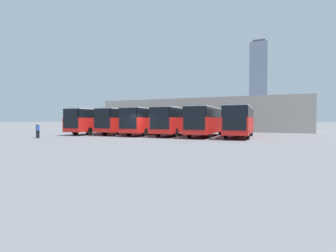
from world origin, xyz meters
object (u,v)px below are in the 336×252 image
object	(u,v)px
bus_2	(176,120)
bus_4	(126,120)
bus_5	(98,120)
bus_0	(240,120)
pedestrian	(38,130)
bus_3	(149,120)
bus_1	(206,120)

from	to	relation	value
bus_2	bus_4	distance (m)	7.65
bus_2	bus_5	world-z (taller)	same
bus_0	pedestrian	size ratio (longest dim) A/B	6.99
bus_3	bus_4	bearing A→B (deg)	-10.04
bus_4	pedestrian	distance (m)	11.53
bus_2	bus_3	distance (m)	3.82
bus_4	pedestrian	world-z (taller)	bus_4
bus_2	bus_4	world-z (taller)	same
bus_2	bus_3	xyz separation A→B (m)	(3.82, 0.03, 0.00)
bus_1	bus_2	world-z (taller)	same
bus_0	bus_3	xyz separation A→B (m)	(11.46, -0.09, 0.00)
bus_4	pedestrian	xyz separation A→B (m)	(3.81, 10.83, -1.00)
bus_0	bus_5	bearing A→B (deg)	-1.99
bus_4	bus_0	bearing A→B (deg)	174.65
pedestrian	bus_3	bearing A→B (deg)	-23.79
bus_2	bus_4	size ratio (longest dim) A/B	1.00
bus_0	bus_2	world-z (taller)	same
bus_1	bus_5	world-z (taller)	same
bus_5	bus_2	bearing A→B (deg)	179.53
bus_0	bus_5	distance (m)	19.10
bus_4	bus_3	bearing A→B (deg)	169.96
bus_5	pedestrian	bearing A→B (deg)	86.76
bus_2	bus_5	size ratio (longest dim) A/B	1.00
bus_0	bus_2	distance (m)	7.64
bus_0	bus_1	world-z (taller)	same
bus_0	bus_5	xyz separation A→B (m)	(19.09, 0.44, 0.00)
bus_3	bus_5	world-z (taller)	same
bus_5	bus_4	bearing A→B (deg)	-168.85
bus_0	bus_5	world-z (taller)	same
bus_1	bus_5	bearing A→B (deg)	-1.98
bus_1	bus_3	xyz separation A→B (m)	(7.64, -0.18, 0.00)
pedestrian	bus_1	bearing A→B (deg)	-43.73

